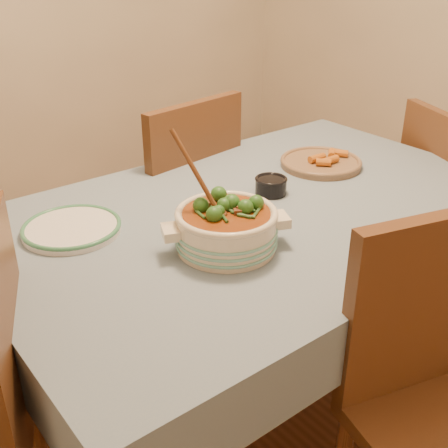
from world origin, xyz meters
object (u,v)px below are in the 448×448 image
object	(u,v)px
chair_far	(177,199)
white_plate	(72,228)
condiment_bowl	(271,185)
stew_casserole	(226,225)
fried_plate	(321,161)
dining_table	(263,234)

from	to	relation	value
chair_far	white_plate	bearing A→B (deg)	24.39
condiment_bowl	stew_casserole	bearing A→B (deg)	-150.24
chair_far	condiment_bowl	bearing A→B (deg)	84.34
stew_casserole	condiment_bowl	bearing A→B (deg)	29.76
white_plate	fried_plate	distance (m)	0.93
stew_casserole	white_plate	size ratio (longest dim) A/B	1.03
dining_table	fried_plate	bearing A→B (deg)	18.95
fried_plate	chair_far	world-z (taller)	chair_far
stew_casserole	chair_far	distance (m)	0.83
condiment_bowl	fried_plate	size ratio (longest dim) A/B	0.42
condiment_bowl	chair_far	bearing A→B (deg)	92.20
dining_table	stew_casserole	bearing A→B (deg)	-153.27
dining_table	chair_far	xyz separation A→B (m)	(0.07, 0.59, -0.11)
dining_table	white_plate	world-z (taller)	white_plate
stew_casserole	condiment_bowl	world-z (taller)	stew_casserole
dining_table	condiment_bowl	distance (m)	0.16
stew_casserole	chair_far	size ratio (longest dim) A/B	0.36
condiment_bowl	chair_far	xyz separation A→B (m)	(-0.02, 0.53, -0.24)
dining_table	white_plate	size ratio (longest dim) A/B	4.99
chair_far	stew_casserole	bearing A→B (deg)	58.48
condiment_bowl	fried_plate	xyz separation A→B (m)	(0.31, 0.07, -0.01)
condiment_bowl	fried_plate	bearing A→B (deg)	12.57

